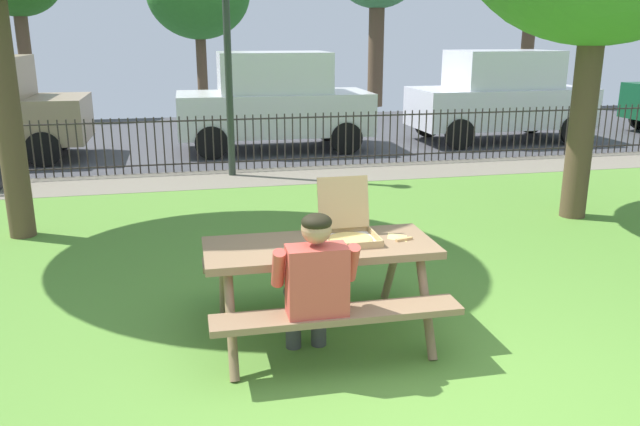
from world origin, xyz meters
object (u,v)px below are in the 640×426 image
adult_at_table (314,283)px  lamp_post_walkway (226,15)px  parked_car_right (501,95)px  parked_car_center (274,101)px  pizza_box_open (348,228)px  picnic_table_foreground (320,265)px  pizza_slice_on_table (399,237)px

adult_at_table → lamp_post_walkway: lamp_post_walkway is taller
adult_at_table → parked_car_right: 10.86m
parked_car_center → pizza_box_open: bearing=-94.4°
pizza_box_open → lamp_post_walkway: bearing=94.1°
picnic_table_foreground → parked_car_right: size_ratio=0.46×
picnic_table_foreground → adult_at_table: (-0.15, -0.50, 0.06)m
picnic_table_foreground → lamp_post_walkway: bearing=91.7°
pizza_box_open → parked_car_center: 8.42m
pizza_box_open → parked_car_center: size_ratio=0.12×
lamp_post_walkway → parked_car_right: lamp_post_walkway is taller
pizza_box_open → parked_car_center: bearing=85.6°
lamp_post_walkway → pizza_box_open: bearing=-85.9°
parked_car_right → picnic_table_foreground: bearing=-125.1°
pizza_slice_on_table → parked_car_center: bearing=88.3°
picnic_table_foreground → pizza_slice_on_table: pizza_slice_on_table is taller
pizza_slice_on_table → lamp_post_walkway: (-0.84, 6.15, 1.85)m
pizza_slice_on_table → picnic_table_foreground: bearing=-178.7°
pizza_box_open → pizza_slice_on_table: 0.42m
picnic_table_foreground → pizza_box_open: 0.37m
picnic_table_foreground → pizza_slice_on_table: (0.65, 0.01, 0.18)m
picnic_table_foreground → adult_at_table: adult_at_table is taller
pizza_box_open → parked_car_right: (5.71, 8.39, 0.15)m
picnic_table_foreground → lamp_post_walkway: 6.49m
pizza_box_open → adult_at_table: pizza_box_open is taller
picnic_table_foreground → parked_car_right: (5.95, 8.47, 0.41)m
pizza_slice_on_table → adult_at_table: adult_at_table is taller
pizza_slice_on_table → parked_car_right: size_ratio=0.06×
parked_car_right → pizza_slice_on_table: bearing=-122.1°
adult_at_table → lamp_post_walkway: size_ratio=0.27×
lamp_post_walkway → parked_car_center: bearing=64.8°
picnic_table_foreground → pizza_box_open: bearing=17.8°
pizza_box_open → adult_at_table: size_ratio=0.40×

